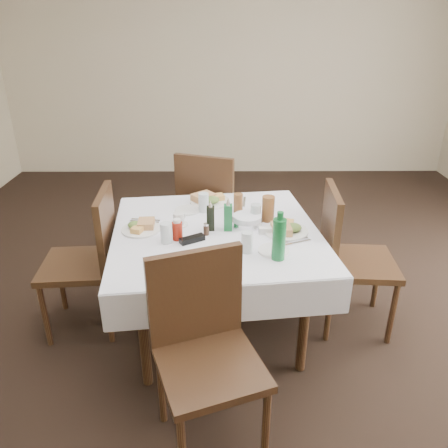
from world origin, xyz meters
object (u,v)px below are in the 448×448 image
(water_s, at_px, (247,242))
(ketchup_bottle, at_px, (177,230))
(water_e, at_px, (256,213))
(water_w, at_px, (166,233))
(chair_south, at_px, (204,340))
(green_bottle, at_px, (279,239))
(chair_north, at_px, (210,204))
(bread_basket, at_px, (247,221))
(water_n, at_px, (204,202))
(oil_cruet_green, at_px, (228,216))
(coffee_mug, at_px, (179,220))
(chair_east, at_px, (346,251))
(chair_west, at_px, (92,253))
(oil_cruet_dark, at_px, (211,217))
(dining_table, at_px, (216,242))

(water_s, relative_size, ketchup_bottle, 0.94)
(water_e, relative_size, water_w, 1.00)
(chair_south, relative_size, green_bottle, 3.52)
(chair_north, xyz_separation_m, bread_basket, (0.26, -0.79, 0.21))
(water_n, relative_size, oil_cruet_green, 0.61)
(bread_basket, height_order, coffee_mug, coffee_mug)
(oil_cruet_green, bearing_deg, water_n, 118.85)
(chair_east, xyz_separation_m, water_e, (-0.61, 0.06, 0.25))
(water_n, relative_size, green_bottle, 0.47)
(chair_west, distance_m, oil_cruet_green, 0.95)
(chair_west, bearing_deg, coffee_mug, 2.53)
(water_n, bearing_deg, coffee_mug, -123.85)
(water_w, bearing_deg, green_bottle, -17.53)
(water_n, xyz_separation_m, water_e, (0.35, -0.18, -0.00))
(water_w, bearing_deg, oil_cruet_dark, 33.22)
(chair_south, bearing_deg, water_e, 71.67)
(chair_north, bearing_deg, coffee_mug, -102.75)
(chair_south, xyz_separation_m, water_n, (-0.03, 1.13, 0.26))
(bread_basket, bearing_deg, chair_north, 108.35)
(water_n, bearing_deg, water_w, -113.86)
(green_bottle, bearing_deg, oil_cruet_dark, 135.56)
(chair_south, distance_m, chair_west, 1.17)
(oil_cruet_green, bearing_deg, chair_east, 3.82)
(chair_south, xyz_separation_m, water_e, (0.31, 0.95, 0.25))
(dining_table, relative_size, chair_north, 1.40)
(dining_table, distance_m, chair_east, 0.87)
(water_w, bearing_deg, dining_table, 28.69)
(chair_north, distance_m, water_w, 1.09)
(bread_basket, height_order, oil_cruet_dark, oil_cruet_dark)
(chair_east, xyz_separation_m, water_w, (-1.16, -0.22, 0.25))
(water_e, bearing_deg, chair_south, -108.33)
(chair_north, distance_m, oil_cruet_dark, 0.90)
(ketchup_bottle, bearing_deg, chair_east, 9.52)
(chair_west, xyz_separation_m, bread_basket, (1.03, 0.02, 0.22))
(bread_basket, bearing_deg, chair_east, -1.54)
(water_e, bearing_deg, ketchup_bottle, -153.38)
(chair_east, distance_m, green_bottle, 0.74)
(dining_table, distance_m, coffee_mug, 0.28)
(chair_east, height_order, coffee_mug, chair_east)
(water_n, bearing_deg, chair_north, 87.28)
(water_s, bearing_deg, dining_table, 122.15)
(bread_basket, distance_m, oil_cruet_green, 0.16)
(oil_cruet_green, height_order, coffee_mug, oil_cruet_green)
(chair_north, height_order, chair_south, chair_north)
(oil_cruet_green, distance_m, ketchup_bottle, 0.34)
(dining_table, height_order, green_bottle, green_bottle)
(green_bottle, bearing_deg, water_n, 123.08)
(chair_east, distance_m, ketchup_bottle, 1.14)
(chair_west, bearing_deg, oil_cruet_green, -2.88)
(oil_cruet_green, bearing_deg, dining_table, -174.42)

